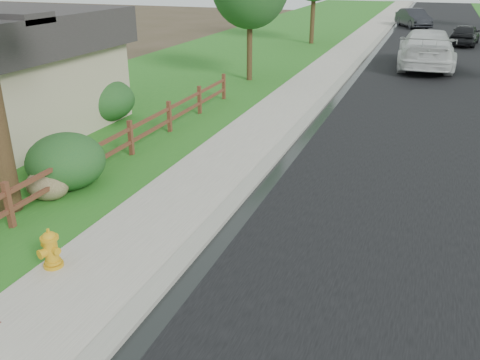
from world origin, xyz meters
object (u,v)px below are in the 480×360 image
at_px(dark_car_mid, 465,34).
at_px(fire_hydrant, 51,249).
at_px(white_suv, 426,48).
at_px(ranch_fence, 107,149).

bearing_deg(dark_car_mid, fire_hydrant, 84.41).
relative_size(white_suv, dark_car_mid, 1.65).
height_order(fire_hydrant, dark_car_mid, dark_car_mid).
height_order(ranch_fence, dark_car_mid, dark_car_mid).
relative_size(ranch_fence, dark_car_mid, 3.96).
xyz_separation_m(fire_hydrant, dark_car_mid, (7.96, 33.30, 0.29)).
distance_m(white_suv, dark_car_mid, 10.04).
relative_size(ranch_fence, fire_hydrant, 21.68).
relative_size(fire_hydrant, white_suv, 0.11).
xyz_separation_m(ranch_fence, dark_car_mid, (9.86, 28.69, 0.13)).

